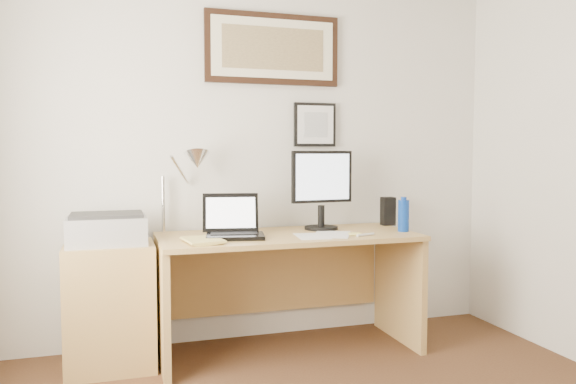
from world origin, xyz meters
name	(u,v)px	position (x,y,z in m)	size (l,w,h in m)	color
wall_back	(251,154)	(0.00, 2.00, 1.25)	(3.50, 0.02, 2.50)	silver
side_cabinet	(110,306)	(-0.92, 1.68, 0.36)	(0.50, 0.40, 0.73)	#B0894A
water_bottle	(403,216)	(0.90, 1.52, 0.85)	(0.07, 0.07, 0.20)	#0C369E
bottle_cap	(404,198)	(0.90, 1.52, 0.96)	(0.04, 0.04, 0.02)	#0C369E
speaker	(388,211)	(0.95, 1.83, 0.85)	(0.09, 0.08, 0.20)	black
paper_sheet_a	(312,236)	(0.26, 1.49, 0.75)	(0.19, 0.27, 0.00)	white
paper_sheet_b	(332,234)	(0.40, 1.51, 0.75)	(0.21, 0.31, 0.00)	white
sticky_pad	(355,234)	(0.53, 1.47, 0.76)	(0.07, 0.07, 0.01)	#FFF478
marker_pen	(366,235)	(0.57, 1.41, 0.76)	(0.02, 0.02, 0.14)	silver
book	(186,242)	(-0.51, 1.45, 0.76)	(0.20, 0.27, 0.02)	#D5C064
desk	(284,269)	(0.15, 1.72, 0.51)	(1.60, 0.70, 0.75)	#B0894A
laptop	(233,228)	(-0.20, 1.61, 0.81)	(0.38, 0.35, 0.26)	black
lcd_monitor	(322,186)	(0.42, 1.76, 1.04)	(0.42, 0.22, 0.52)	black
printer	(107,229)	(-0.93, 1.69, 0.82)	(0.44, 0.34, 0.18)	#9D9DA0
desk_lamp	(194,164)	(-0.41, 1.81, 1.19)	(0.29, 0.27, 0.53)	white
picture_large	(273,49)	(0.15, 1.97, 1.95)	(0.92, 0.04, 0.47)	black
picture_small	(315,125)	(0.45, 1.97, 1.45)	(0.30, 0.03, 0.30)	black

